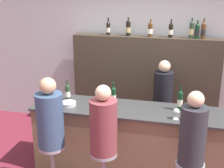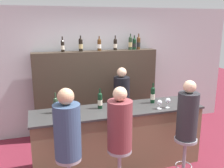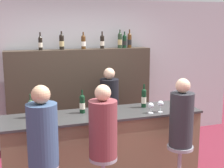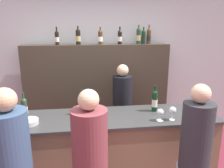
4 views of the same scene
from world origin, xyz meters
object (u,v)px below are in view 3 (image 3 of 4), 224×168
wine_bottle_counter_2 (144,98)px  bar_stool_right (180,157)px  wine_bottle_backbar_2 (83,42)px  wine_bottle_backbar_3 (102,42)px  wine_bottle_backbar_6 (129,40)px  wine_bottle_counter_1 (82,104)px  guest_seated_left (42,131)px  guest_seated_right (181,117)px  wine_bottle_backbar_4 (120,40)px  wine_glass_0 (151,106)px  wine_glass_1 (161,104)px  wine_bottle_counter_0 (31,108)px  metal_bowl (40,119)px  guest_seated_middle (103,126)px  wine_bottle_backbar_1 (62,42)px  wine_bottle_backbar_0 (40,43)px  wine_bottle_backbar_5 (125,41)px  bartender (109,115)px

wine_bottle_counter_2 → bar_stool_right: bearing=-77.4°
wine_bottle_backbar_2 → wine_bottle_backbar_3: wine_bottle_backbar_3 is taller
wine_bottle_backbar_6 → wine_bottle_counter_1: bearing=-133.1°
guest_seated_left → guest_seated_right: bearing=0.0°
wine_bottle_backbar_4 → guest_seated_left: 2.71m
wine_glass_0 → wine_glass_1: 0.15m
wine_glass_1 → guest_seated_right: bearing=-83.0°
wine_bottle_counter_0 → wine_bottle_backbar_4: 2.23m
metal_bowl → wine_bottle_backbar_6: bearing=39.5°
wine_glass_1 → guest_seated_middle: 1.07m
wine_bottle_backbar_3 → wine_bottle_backbar_4: (0.33, 0.00, 0.02)m
wine_glass_1 → wine_glass_0: bearing=180.0°
bar_stool_right → guest_seated_left: bearing=180.0°
metal_bowl → bar_stool_right: metal_bowl is taller
wine_bottle_backbar_6 → guest_seated_middle: 2.45m
wine_bottle_backbar_1 → wine_bottle_backbar_4: wine_bottle_backbar_4 is taller
wine_bottle_backbar_4 → bar_stool_right: size_ratio=0.49×
wine_bottle_backbar_0 → bar_stool_right: wine_bottle_backbar_0 is taller
wine_bottle_backbar_5 → wine_bottle_backbar_1: bearing=180.0°
wine_bottle_counter_1 → wine_glass_1: (1.02, -0.30, -0.01)m
guest_seated_middle → guest_seated_left: bearing=180.0°
wine_bottle_counter_0 → wine_glass_1: (1.70, -0.30, -0.01)m
bartender → wine_bottle_counter_0: bearing=-150.0°
wine_bottle_backbar_0 → guest_seated_middle: bearing=-77.3°
wine_bottle_counter_2 → wine_bottle_backbar_3: (-0.24, 1.26, 0.74)m
wine_bottle_counter_1 → metal_bowl: wine_bottle_counter_1 is taller
wine_bottle_counter_0 → wine_bottle_backbar_6: bearing=34.1°
wine_glass_1 → wine_bottle_counter_1: bearing=163.6°
wine_bottle_counter_1 → wine_bottle_backbar_2: (0.33, 1.26, 0.75)m
wine_bottle_backbar_0 → wine_glass_1: 2.24m
wine_bottle_counter_0 → bar_stool_right: size_ratio=0.47×
wine_bottle_counter_0 → metal_bowl: (0.09, -0.20, -0.10)m
wine_bottle_backbar_5 → wine_glass_1: bearing=-92.2°
wine_bottle_backbar_1 → guest_seated_middle: size_ratio=0.36×
metal_bowl → guest_seated_middle: bearing=-40.3°
bartender → wine_bottle_counter_2: bearing=-69.7°
wine_bottle_backbar_0 → wine_bottle_counter_0: bearing=-102.7°
wine_bottle_backbar_0 → wine_bottle_backbar_1: bearing=-0.0°
wine_bottle_counter_1 → wine_bottle_backbar_2: bearing=75.3°
wine_bottle_backbar_6 → guest_seated_right: (-0.10, -2.01, -0.83)m
metal_bowl → guest_seated_right: (1.67, -0.55, 0.03)m
wine_bottle_backbar_1 → metal_bowl: (-0.55, -1.46, -0.86)m
wine_glass_1 → guest_seated_middle: bearing=-154.7°
wine_bottle_backbar_5 → wine_bottle_backbar_6: size_ratio=0.89×
wine_bottle_backbar_3 → metal_bowl: (-1.26, -1.46, -0.85)m
wine_bottle_backbar_4 → wine_glass_0: size_ratio=2.29×
wine_bottle_backbar_2 → guest_seated_left: size_ratio=0.33×
wine_bottle_backbar_3 → wine_glass_1: wine_bottle_backbar_3 is taller
wine_bottle_backbar_6 → bar_stool_right: (-0.10, -2.01, -1.37)m
guest_seated_right → wine_bottle_counter_1: bearing=145.0°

